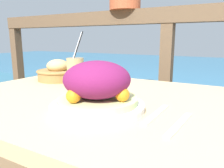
{
  "coord_description": "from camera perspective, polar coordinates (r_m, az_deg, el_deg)",
  "views": [
    {
      "loc": [
        0.35,
        -0.66,
        0.94
      ],
      "look_at": [
        0.01,
        -0.04,
        0.8
      ],
      "focal_mm": 35.0,
      "sensor_mm": 36.0,
      "label": 1
    }
  ],
  "objects": [
    {
      "name": "railing_fence",
      "position": [
        1.37,
        14.09,
        6.92
      ],
      "size": [
        2.8,
        0.08,
        1.12
      ],
      "color": "brown",
      "rests_on": "ground_plane"
    },
    {
      "name": "sea_backdrop",
      "position": [
        3.9,
        23.37,
        0.53
      ],
      "size": [
        12.0,
        4.0,
        0.5
      ],
      "color": "teal",
      "rests_on": "ground_plane"
    },
    {
      "name": "knife",
      "position": [
        0.57,
        17.07,
        -10.08
      ],
      "size": [
        0.03,
        0.18,
        0.0
      ],
      "color": "silver",
      "rests_on": "patio_table"
    },
    {
      "name": "patio_table",
      "position": [
        0.81,
        0.68,
        -10.24
      ],
      "size": [
        1.24,
        0.8,
        0.74
      ],
      "color": "tan",
      "rests_on": "ground_plane"
    },
    {
      "name": "orange_near_basket",
      "position": [
        1.07,
        -6.95,
        2.2
      ],
      "size": [
        0.07,
        0.07,
        0.07
      ],
      "color": "orange",
      "rests_on": "patio_table"
    },
    {
      "name": "salad_plate",
      "position": [
        0.64,
        -3.92,
        -1.34
      ],
      "size": [
        0.28,
        0.28,
        0.15
      ],
      "color": "silver",
      "rests_on": "patio_table"
    },
    {
      "name": "bread_basket",
      "position": [
        1.15,
        -13.91,
        2.98
      ],
      "size": [
        0.21,
        0.21,
        0.11
      ],
      "color": "olive",
      "rests_on": "patio_table"
    },
    {
      "name": "drink_glass",
      "position": [
        0.97,
        -9.52,
        3.06
      ],
      "size": [
        0.08,
        0.08,
        0.24
      ],
      "color": "tan",
      "rests_on": "patio_table"
    },
    {
      "name": "fork",
      "position": [
        0.62,
        11.39,
        -7.78
      ],
      "size": [
        0.02,
        0.18,
        0.0
      ],
      "color": "silver",
      "rests_on": "patio_table"
    }
  ]
}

